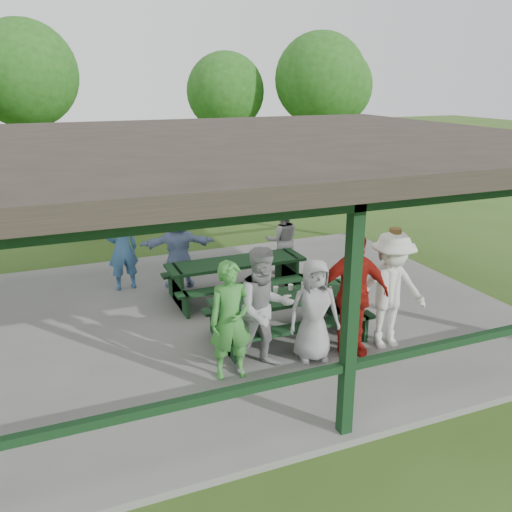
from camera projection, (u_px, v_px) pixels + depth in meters
name	position (u px, v px, depth m)	size (l,w,h in m)	color
ground	(237.00, 319.00, 10.09)	(90.00, 90.00, 0.00)	#325019
concrete_slab	(237.00, 316.00, 10.07)	(10.00, 8.00, 0.10)	slate
pavilion_structure	(235.00, 147.00, 9.10)	(10.60, 8.60, 3.24)	black
picnic_table_near	(287.00, 311.00, 9.02)	(2.59, 1.39, 0.75)	black
picnic_table_far	(236.00, 274.00, 10.72)	(2.73, 1.39, 0.75)	black
table_setting	(289.00, 293.00, 8.96)	(2.40, 0.45, 0.10)	white
contestant_green	(231.00, 321.00, 7.70)	(0.64, 0.42, 1.76)	#3C8C37
contestant_grey_left	(264.00, 310.00, 7.89)	(0.92, 0.72, 1.90)	#939496
contestant_grey_mid	(314.00, 310.00, 8.21)	(0.79, 0.51, 1.62)	gray
contestant_red	(352.00, 294.00, 8.35)	(1.16, 0.48, 1.98)	#9F1912
contestant_white_fedora	(391.00, 290.00, 8.56)	(1.31, 0.84, 1.98)	silver
spectator_lblue	(178.00, 248.00, 11.16)	(1.56, 0.50, 1.68)	#8097C6
spectator_blue	(122.00, 249.00, 11.00)	(0.63, 0.41, 1.73)	#3B679A
spectator_grey	(282.00, 240.00, 11.91)	(0.75, 0.58, 1.54)	gray
pickup_truck	(155.00, 194.00, 17.47)	(2.37, 5.13, 1.43)	silver
farm_trailer	(96.00, 206.00, 16.11)	(3.77, 1.79, 1.32)	navy
tree_left	(24.00, 74.00, 21.14)	(4.16, 4.16, 6.51)	#311D13
tree_mid	(226.00, 92.00, 24.30)	(3.48, 3.48, 5.44)	#311D13
tree_right	(320.00, 79.00, 23.58)	(3.99, 3.99, 6.23)	#311D13
tree_far_right	(333.00, 87.00, 25.73)	(3.67, 3.67, 5.74)	#311D13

